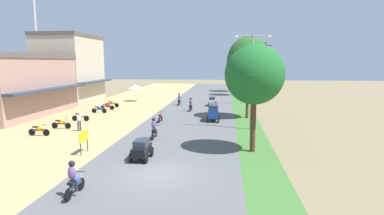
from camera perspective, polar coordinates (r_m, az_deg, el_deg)
name	(u,v)px	position (r m, az deg, el deg)	size (l,w,h in m)	color
ground_plane	(157,175)	(17.24, -6.36, -12.10)	(180.00, 180.00, 0.00)	#7A6B4C
road_strip	(157,174)	(17.23, -6.36, -11.97)	(9.00, 140.00, 0.08)	#565659
median_strip	(265,178)	(16.97, 13.25, -12.50)	(2.40, 140.00, 0.06)	#3D6B2D
shophouse_near	(13,85)	(39.97, -29.95, 3.56)	(9.23, 14.10, 6.90)	tan
shophouse_mid	(70,68)	(51.08, -21.36, 6.69)	(8.12, 10.05, 10.10)	#C6B299
parked_motorbike_nearest	(39,130)	(28.23, -26.14, -3.67)	(1.80, 0.54, 0.94)	black
parked_motorbike_second	(61,123)	(30.36, -22.74, -2.67)	(1.80, 0.54, 0.94)	black
parked_motorbike_third	(81,116)	(33.58, -19.66, -1.51)	(1.80, 0.54, 0.94)	black
parked_motorbike_fourth	(99,109)	(38.07, -16.57, -0.26)	(1.80, 0.54, 0.94)	black
parked_motorbike_fifth	(107,106)	(40.31, -15.21, 0.26)	(1.80, 0.54, 0.94)	black
parked_motorbike_sixth	(112,104)	(42.57, -14.34, 0.71)	(1.80, 0.54, 0.94)	black
street_signboard	(84,138)	(21.62, -19.17, -5.23)	(0.06, 1.30, 1.50)	#262628
vendor_umbrella	(136,87)	(48.01, -10.24, 3.78)	(2.20, 2.20, 2.52)	#99999E
pedestrian_on_shoulder	(79,121)	(28.79, -19.95, -2.26)	(0.43, 0.38, 1.62)	#33333D
median_tree_nearest	(254,75)	(20.70, 11.34, 5.84)	(3.86, 3.86, 7.07)	#4C351E
median_tree_second	(248,63)	(33.41, 10.25, 8.09)	(4.52, 4.52, 8.59)	#4C351E
median_tree_third	(239,60)	(55.91, 8.66, 8.54)	(3.49, 3.49, 8.25)	#4C351E
median_tree_fourth	(238,58)	(62.98, 8.45, 8.98)	(3.80, 3.80, 8.89)	#4C351E
streetlamp_near	(252,76)	(27.72, 10.87, 5.71)	(3.16, 0.20, 8.30)	gray
streetlamp_mid	(242,70)	(44.37, 9.19, 6.74)	(3.16, 0.20, 8.38)	gray
streetlamp_far	(237,69)	(68.00, 8.21, 7.02)	(3.16, 0.20, 7.82)	gray
utility_pole_near	(265,71)	(46.98, 13.16, 6.42)	(1.80, 0.20, 8.87)	brown
car_hatchback_black	(142,149)	(19.46, -9.20, -7.46)	(1.04, 2.00, 1.23)	black
car_van_blue	(213,112)	(31.63, 3.94, -0.75)	(1.19, 2.41, 1.67)	navy
car_hatchback_silver	(212,101)	(42.52, 3.71, 1.20)	(1.04, 2.00, 1.23)	#B7BCC1
motorbike_foreground_rider	(74,179)	(15.11, -20.80, -12.15)	(0.54, 1.80, 1.66)	black
motorbike_ahead_second	(154,129)	(24.49, -6.93, -3.87)	(0.54, 1.80, 1.66)	black
motorbike_ahead_third	(160,117)	(31.23, -5.79, -1.73)	(0.54, 1.80, 0.94)	black
motorbike_ahead_fourth	(191,105)	(37.85, -0.24, 0.51)	(0.54, 1.80, 1.66)	black
motorbike_ahead_fifth	(179,99)	(43.19, -2.33, 1.47)	(0.54, 1.80, 1.66)	black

